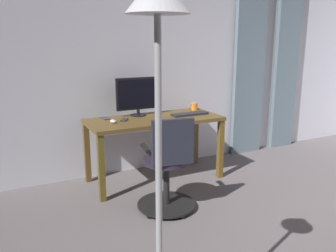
{
  "coord_description": "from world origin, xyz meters",
  "views": [
    {
      "loc": [
        2.62,
        0.77,
        1.58
      ],
      "look_at": [
        1.16,
        -2.15,
        0.78
      ],
      "focal_mm": 37.92,
      "sensor_mm": 36.0,
      "label": 1
    }
  ],
  "objects_px": {
    "desk": "(154,126)",
    "mug_tea": "(194,106)",
    "office_chair": "(168,168)",
    "cell_phone_face_up": "(105,118)",
    "computer_keyboard": "(190,114)",
    "computer_mouse": "(113,121)",
    "floor_lamp": "(158,75)",
    "computer_monitor": "(138,95)",
    "cell_phone_by_monitor": "(124,120)"
  },
  "relations": [
    {
      "from": "desk",
      "to": "floor_lamp",
      "type": "xyz_separation_m",
      "value": [
        0.97,
        2.19,
        0.8
      ]
    },
    {
      "from": "computer_mouse",
      "to": "cell_phone_by_monitor",
      "type": "xyz_separation_m",
      "value": [
        -0.15,
        -0.07,
        -0.01
      ]
    },
    {
      "from": "office_chair",
      "to": "cell_phone_face_up",
      "type": "height_order",
      "value": "office_chair"
    },
    {
      "from": "office_chair",
      "to": "floor_lamp",
      "type": "distance_m",
      "value": 1.9
    },
    {
      "from": "computer_keyboard",
      "to": "floor_lamp",
      "type": "bearing_deg",
      "value": 56.89
    },
    {
      "from": "computer_monitor",
      "to": "computer_mouse",
      "type": "distance_m",
      "value": 0.49
    },
    {
      "from": "floor_lamp",
      "to": "office_chair",
      "type": "bearing_deg",
      "value": -118.07
    },
    {
      "from": "computer_monitor",
      "to": "desk",
      "type": "bearing_deg",
      "value": 118.51
    },
    {
      "from": "computer_monitor",
      "to": "floor_lamp",
      "type": "distance_m",
      "value": 2.59
    },
    {
      "from": "computer_mouse",
      "to": "cell_phone_face_up",
      "type": "distance_m",
      "value": 0.24
    },
    {
      "from": "office_chair",
      "to": "cell_phone_face_up",
      "type": "relative_size",
      "value": 6.4
    },
    {
      "from": "computer_monitor",
      "to": "computer_mouse",
      "type": "relative_size",
      "value": 5.14
    },
    {
      "from": "cell_phone_face_up",
      "to": "computer_monitor",
      "type": "bearing_deg",
      "value": 171.81
    },
    {
      "from": "mug_tea",
      "to": "computer_monitor",
      "type": "bearing_deg",
      "value": -0.5
    },
    {
      "from": "desk",
      "to": "mug_tea",
      "type": "distance_m",
      "value": 0.67
    },
    {
      "from": "cell_phone_face_up",
      "to": "computer_keyboard",
      "type": "bearing_deg",
      "value": 157.67
    },
    {
      "from": "mug_tea",
      "to": "office_chair",
      "type": "bearing_deg",
      "value": 48.97
    },
    {
      "from": "cell_phone_by_monitor",
      "to": "floor_lamp",
      "type": "relative_size",
      "value": 0.08
    },
    {
      "from": "office_chair",
      "to": "cell_phone_by_monitor",
      "type": "xyz_separation_m",
      "value": [
        0.13,
        -0.81,
        0.31
      ]
    },
    {
      "from": "computer_monitor",
      "to": "computer_keyboard",
      "type": "relative_size",
      "value": 1.17
    },
    {
      "from": "floor_lamp",
      "to": "computer_mouse",
      "type": "bearing_deg",
      "value": -102.6
    },
    {
      "from": "office_chair",
      "to": "computer_keyboard",
      "type": "distance_m",
      "value": 1.03
    },
    {
      "from": "computer_monitor",
      "to": "floor_lamp",
      "type": "height_order",
      "value": "floor_lamp"
    },
    {
      "from": "mug_tea",
      "to": "desk",
      "type": "bearing_deg",
      "value": 17.56
    },
    {
      "from": "desk",
      "to": "floor_lamp",
      "type": "bearing_deg",
      "value": 66.1
    },
    {
      "from": "computer_monitor",
      "to": "office_chair",
      "type": "bearing_deg",
      "value": 84.09
    },
    {
      "from": "floor_lamp",
      "to": "mug_tea",
      "type": "bearing_deg",
      "value": -123.81
    },
    {
      "from": "computer_mouse",
      "to": "floor_lamp",
      "type": "xyz_separation_m",
      "value": [
        0.48,
        2.17,
        0.69
      ]
    },
    {
      "from": "computer_mouse",
      "to": "cell_phone_face_up",
      "type": "height_order",
      "value": "computer_mouse"
    },
    {
      "from": "desk",
      "to": "computer_mouse",
      "type": "xyz_separation_m",
      "value": [
        0.49,
        0.03,
        0.11
      ]
    },
    {
      "from": "desk",
      "to": "computer_monitor",
      "type": "height_order",
      "value": "computer_monitor"
    },
    {
      "from": "mug_tea",
      "to": "floor_lamp",
      "type": "relative_size",
      "value": 0.07
    },
    {
      "from": "office_chair",
      "to": "computer_monitor",
      "type": "relative_size",
      "value": 1.79
    },
    {
      "from": "cell_phone_by_monitor",
      "to": "cell_phone_face_up",
      "type": "xyz_separation_m",
      "value": [
        0.16,
        -0.16,
        0.0
      ]
    },
    {
      "from": "computer_monitor",
      "to": "computer_mouse",
      "type": "height_order",
      "value": "computer_monitor"
    },
    {
      "from": "computer_keyboard",
      "to": "mug_tea",
      "type": "xyz_separation_m",
      "value": [
        -0.2,
        -0.24,
        0.03
      ]
    },
    {
      "from": "computer_keyboard",
      "to": "cell_phone_by_monitor",
      "type": "bearing_deg",
      "value": -6.06
    },
    {
      "from": "computer_monitor",
      "to": "cell_phone_face_up",
      "type": "height_order",
      "value": "computer_monitor"
    },
    {
      "from": "computer_mouse",
      "to": "floor_lamp",
      "type": "height_order",
      "value": "floor_lamp"
    },
    {
      "from": "cell_phone_by_monitor",
      "to": "desk",
      "type": "bearing_deg",
      "value": -157.23
    },
    {
      "from": "computer_keyboard",
      "to": "cell_phone_by_monitor",
      "type": "distance_m",
      "value": 0.78
    },
    {
      "from": "computer_keyboard",
      "to": "computer_monitor",
      "type": "bearing_deg",
      "value": -23.87
    },
    {
      "from": "office_chair",
      "to": "computer_monitor",
      "type": "bearing_deg",
      "value": 93.91
    },
    {
      "from": "desk",
      "to": "office_chair",
      "type": "bearing_deg",
      "value": 74.54
    },
    {
      "from": "cell_phone_face_up",
      "to": "cell_phone_by_monitor",
      "type": "bearing_deg",
      "value": 127.67
    },
    {
      "from": "office_chair",
      "to": "computer_mouse",
      "type": "bearing_deg",
      "value": 120.08
    },
    {
      "from": "desk",
      "to": "office_chair",
      "type": "xyz_separation_m",
      "value": [
        0.21,
        0.77,
        -0.21
      ]
    },
    {
      "from": "floor_lamp",
      "to": "computer_keyboard",
      "type": "bearing_deg",
      "value": -123.11
    },
    {
      "from": "computer_keyboard",
      "to": "computer_mouse",
      "type": "height_order",
      "value": "computer_mouse"
    },
    {
      "from": "desk",
      "to": "computer_keyboard",
      "type": "bearing_deg",
      "value": 175.28
    }
  ]
}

